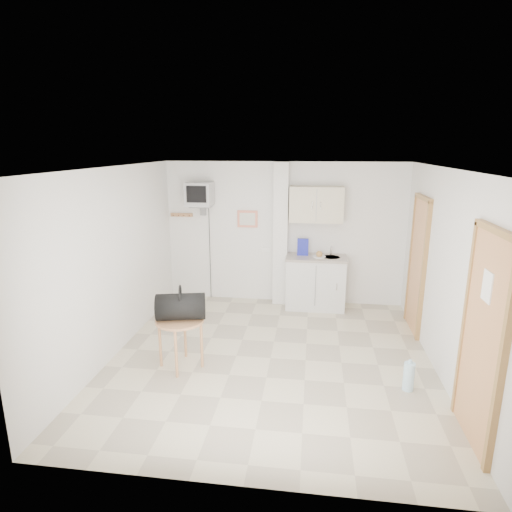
# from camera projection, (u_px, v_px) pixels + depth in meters

# --- Properties ---
(ground) EXTENTS (4.50, 4.50, 0.00)m
(ground) POSITION_uv_depth(u_px,v_px,m) (271.00, 358.00, 5.72)
(ground) COLOR beige
(ground) RESTS_ON ground
(room_envelope) EXTENTS (4.24, 4.54, 2.55)m
(room_envelope) POSITION_uv_depth(u_px,v_px,m) (291.00, 245.00, 5.39)
(room_envelope) COLOR white
(room_envelope) RESTS_ON ground
(kitchenette) EXTENTS (1.03, 0.58, 2.10)m
(kitchenette) POSITION_uv_depth(u_px,v_px,m) (316.00, 263.00, 7.37)
(kitchenette) COLOR silver
(kitchenette) RESTS_ON ground
(crt_television) EXTENTS (0.44, 0.45, 2.15)m
(crt_television) POSITION_uv_depth(u_px,v_px,m) (200.00, 195.00, 7.36)
(crt_television) COLOR slate
(crt_television) RESTS_ON ground
(round_table) EXTENTS (0.61, 0.61, 0.65)m
(round_table) POSITION_uv_depth(u_px,v_px,m) (180.00, 326.00, 5.37)
(round_table) COLOR #B37A4A
(round_table) RESTS_ON ground
(duffel_bag) EXTENTS (0.66, 0.46, 0.45)m
(duffel_bag) POSITION_uv_depth(u_px,v_px,m) (181.00, 306.00, 5.30)
(duffel_bag) COLOR black
(duffel_bag) RESTS_ON round_table
(water_bottle) EXTENTS (0.13, 0.13, 0.38)m
(water_bottle) POSITION_uv_depth(u_px,v_px,m) (409.00, 376.00, 4.94)
(water_bottle) COLOR #B0DCF3
(water_bottle) RESTS_ON ground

